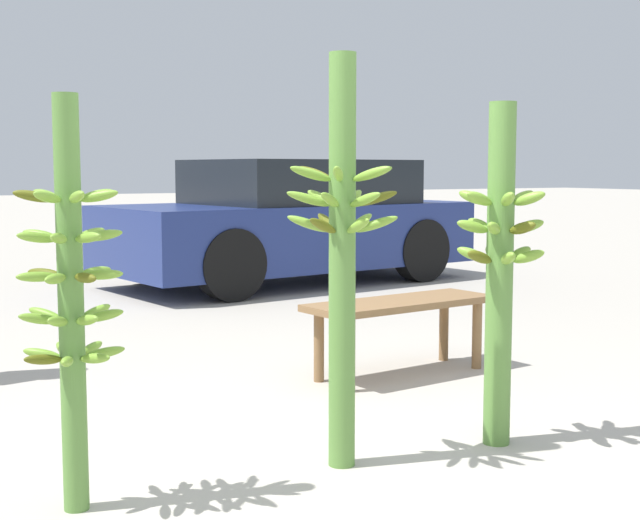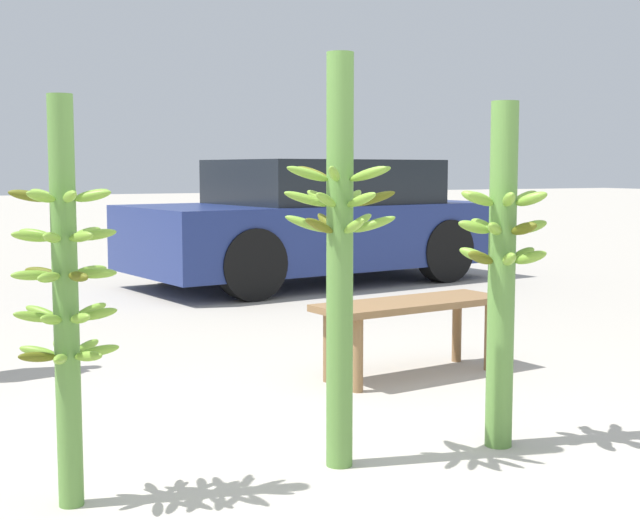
{
  "view_description": "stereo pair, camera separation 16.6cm",
  "coord_description": "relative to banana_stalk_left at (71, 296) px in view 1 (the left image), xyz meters",
  "views": [
    {
      "loc": [
        -1.73,
        -2.84,
        1.23
      ],
      "look_at": [
        0.11,
        0.52,
        0.84
      ],
      "focal_mm": 50.0,
      "sensor_mm": 36.0,
      "label": 1
    },
    {
      "loc": [
        -1.59,
        -2.91,
        1.23
      ],
      "look_at": [
        0.11,
        0.52,
        0.84
      ],
      "focal_mm": 50.0,
      "sensor_mm": 36.0,
      "label": 2
    }
  ],
  "objects": [
    {
      "name": "market_bench",
      "position": [
        2.22,
        1.2,
        -0.4
      ],
      "size": [
        1.25,
        0.55,
        0.45
      ],
      "rotation": [
        0.0,
        0.0,
        0.12
      ],
      "color": "olive",
      "rests_on": "ground_plane"
    },
    {
      "name": "banana_stalk_center",
      "position": [
        1.09,
        -0.05,
        0.11
      ],
      "size": [
        0.47,
        0.46,
        1.69
      ],
      "color": "#5B8C3D",
      "rests_on": "ground_plane"
    },
    {
      "name": "banana_stalk_left",
      "position": [
        0.0,
        0.0,
        0.0
      ],
      "size": [
        0.37,
        0.37,
        1.49
      ],
      "color": "#5B8C3D",
      "rests_on": "ground_plane"
    },
    {
      "name": "banana_stalk_right",
      "position": [
        1.84,
        -0.13,
        0.02
      ],
      "size": [
        0.4,
        0.41,
        1.52
      ],
      "color": "#5B8C3D",
      "rests_on": "ground_plane"
    },
    {
      "name": "ground_plane",
      "position": [
        1.0,
        -0.32,
        -0.78
      ],
      "size": [
        80.0,
        80.0,
        0.0
      ],
      "primitive_type": "plane",
      "color": "#B2AA9E"
    },
    {
      "name": "parked_car",
      "position": [
        3.62,
        5.4,
        -0.13
      ],
      "size": [
        4.13,
        2.31,
        1.32
      ],
      "rotation": [
        0.0,
        0.0,
        1.72
      ],
      "color": "navy",
      "rests_on": "ground_plane"
    }
  ]
}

